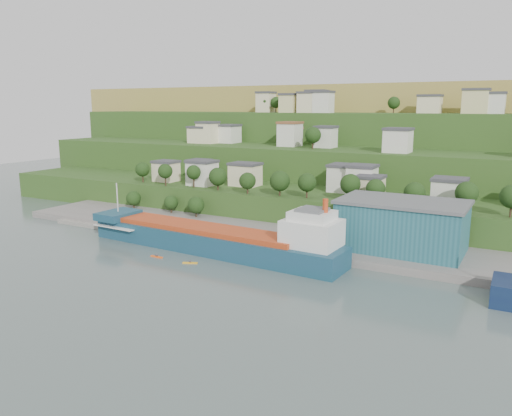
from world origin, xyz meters
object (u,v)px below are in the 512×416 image
Objects in this scene: caravan at (142,218)px; warehouse at (402,225)px; kayak_orange at (157,256)px; cargo_ship_near at (219,241)px.

warehouse is at bearing 14.33° from caravan.
warehouse is 62.65m from kayak_orange.
caravan is 36.16m from kayak_orange.
warehouse is at bearing 30.86° from kayak_orange.
kayak_orange is (-54.43, -29.95, -8.17)m from warehouse.
kayak_orange is at bearing -32.32° from caravan.
cargo_ship_near reaches higher than warehouse.
kayak_orange is at bearing -150.26° from warehouse.
warehouse reaches higher than kayak_orange.
caravan is (-80.89, -5.42, -5.82)m from warehouse.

